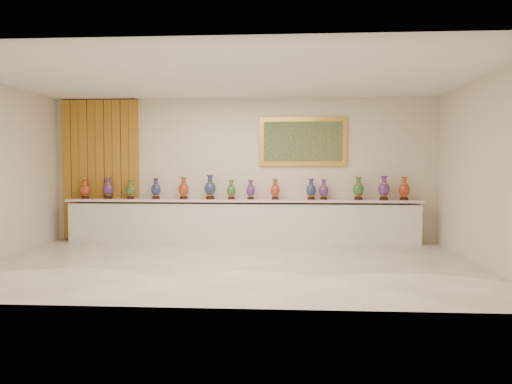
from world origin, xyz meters
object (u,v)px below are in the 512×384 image
(vase_0, at_px, (85,190))
(vase_1, at_px, (108,189))
(counter, at_px, (242,222))
(vase_2, at_px, (131,190))

(vase_0, height_order, vase_1, vase_1)
(counter, height_order, vase_2, vase_2)
(vase_0, relative_size, vase_1, 0.93)
(counter, distance_m, vase_1, 2.90)
(vase_1, bearing_deg, counter, 0.05)
(vase_1, height_order, vase_2, vase_1)
(counter, distance_m, vase_2, 2.42)
(counter, relative_size, vase_2, 17.82)
(counter, height_order, vase_0, vase_0)
(vase_2, bearing_deg, vase_1, 175.08)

